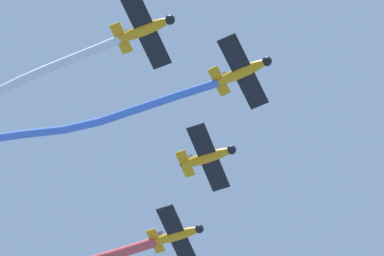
% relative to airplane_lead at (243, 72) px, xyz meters
% --- Properties ---
extents(airplane_lead, '(6.34, 5.66, 1.74)m').
position_rel_airplane_lead_xyz_m(airplane_lead, '(0.00, 0.00, 0.00)').
color(airplane_lead, orange).
extents(smoke_trail_lead, '(24.37, 18.28, 3.03)m').
position_rel_airplane_lead_xyz_m(smoke_trail_lead, '(13.03, -11.30, -0.98)').
color(smoke_trail_lead, '#4C75DB').
extents(airplane_left_wing, '(6.01, 5.98, 1.74)m').
position_rel_airplane_lead_xyz_m(airplane_left_wing, '(-0.99, -8.57, 0.00)').
color(airplane_left_wing, orange).
extents(airplane_right_wing, '(6.15, 5.82, 1.74)m').
position_rel_airplane_lead_xyz_m(airplane_right_wing, '(8.62, -0.08, 0.30)').
color(airplane_right_wing, orange).
extents(airplane_slot, '(5.99, 6.01, 1.74)m').
position_rel_airplane_lead_xyz_m(airplane_slot, '(-1.97, -17.14, -0.30)').
color(airplane_slot, orange).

